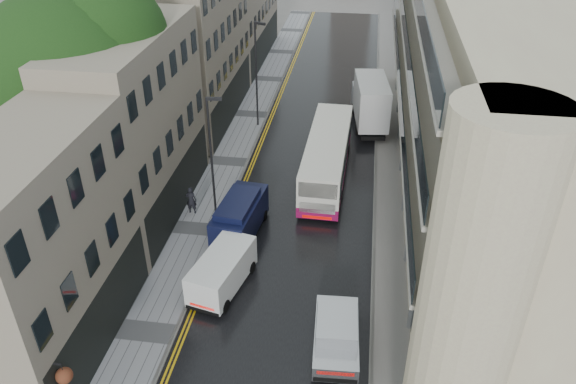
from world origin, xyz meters
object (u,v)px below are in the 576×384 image
(tree_far, at_px, (159,49))
(cream_bus, at_px, (303,180))
(pedestrian, at_px, (191,200))
(lamp_post_near, at_px, (212,162))
(white_van, at_px, (192,287))
(silver_hatchback, at_px, (315,359))
(tree_near, at_px, (73,110))
(navy_van, at_px, (214,230))
(white_lorry, at_px, (358,111))
(lamp_post_far, at_px, (256,76))

(tree_far, distance_m, cream_bus, 16.25)
(pedestrian, height_order, lamp_post_near, lamp_post_near)
(white_van, bearing_deg, silver_hatchback, -15.71)
(tree_near, distance_m, lamp_post_near, 8.08)
(tree_near, distance_m, silver_hatchback, 18.86)
(tree_near, relative_size, silver_hatchback, 3.10)
(cream_bus, xyz_separation_m, navy_van, (-4.29, -5.73, -0.25))
(tree_far, distance_m, white_lorry, 15.80)
(lamp_post_near, relative_size, lamp_post_far, 0.95)
(cream_bus, bearing_deg, tree_near, -164.03)
(navy_van, height_order, lamp_post_near, lamp_post_near)
(cream_bus, height_order, pedestrian, cream_bus)
(tree_far, xyz_separation_m, white_lorry, (15.23, 0.33, -4.20))
(cream_bus, height_order, white_van, cream_bus)
(pedestrian, bearing_deg, lamp_post_near, 167.15)
(lamp_post_near, bearing_deg, white_lorry, 53.20)
(cream_bus, xyz_separation_m, lamp_post_near, (-4.97, -2.87, 2.47))
(white_van, bearing_deg, navy_van, 102.81)
(white_van, bearing_deg, pedestrian, 119.51)
(white_lorry, bearing_deg, tree_near, -146.33)
(tree_near, xyz_separation_m, silver_hatchback, (14.61, -10.26, -6.09))
(white_lorry, height_order, white_van, white_lorry)
(white_lorry, bearing_deg, tree_far, 174.27)
(cream_bus, xyz_separation_m, white_lorry, (3.04, 10.00, 0.49))
(navy_van, xyz_separation_m, lamp_post_far, (-0.64, 16.18, 2.95))
(white_lorry, distance_m, lamp_post_far, 8.28)
(tree_far, bearing_deg, silver_hatchback, -58.40)
(white_lorry, height_order, lamp_post_near, lamp_post_near)
(tree_far, bearing_deg, white_van, -68.22)
(lamp_post_near, xyz_separation_m, lamp_post_far, (0.04, 13.32, 0.22))
(navy_van, bearing_deg, tree_near, 170.18)
(lamp_post_near, bearing_deg, silver_hatchback, -61.40)
(cream_bus, distance_m, pedestrian, 7.06)
(tree_near, height_order, white_lorry, tree_near)
(tree_near, height_order, lamp_post_near, tree_near)
(white_van, xyz_separation_m, navy_van, (0.00, 4.37, 0.26))
(tree_near, distance_m, white_lorry, 21.05)
(white_lorry, distance_m, silver_hatchback, 23.63)
(tree_near, xyz_separation_m, cream_bus, (12.49, 3.33, -5.41))
(tree_near, bearing_deg, lamp_post_near, 3.47)
(white_van, distance_m, lamp_post_near, 7.85)
(cream_bus, distance_m, white_van, 10.99)
(silver_hatchback, relative_size, white_van, 1.01)
(navy_van, bearing_deg, pedestrian, 131.89)
(tree_near, relative_size, lamp_post_far, 1.69)
(pedestrian, relative_size, lamp_post_near, 0.23)
(silver_hatchback, height_order, lamp_post_near, lamp_post_near)
(cream_bus, bearing_deg, white_van, -111.97)
(pedestrian, relative_size, lamp_post_far, 0.22)
(lamp_post_far, bearing_deg, lamp_post_near, -71.88)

